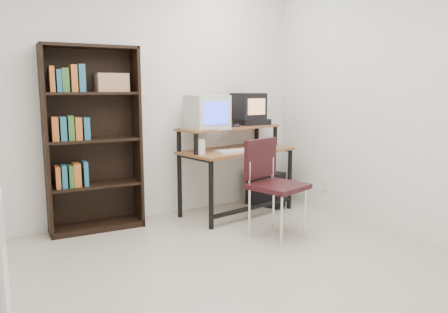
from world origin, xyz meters
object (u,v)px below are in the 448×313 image
bookshelf (92,137)px  crt_tv (248,106)px  pc_tower (265,188)px  school_chair (271,177)px  crt_monitor (207,112)px  computer_desk (235,152)px

bookshelf → crt_tv: bearing=1.8°
pc_tower → school_chair: (-0.61, -0.91, 0.37)m
crt_tv → pc_tower: (0.18, -0.12, -0.99)m
crt_monitor → computer_desk: bearing=-9.2°
school_chair → pc_tower: bearing=40.9°
crt_tv → pc_tower: 1.02m
crt_monitor → crt_tv: bearing=11.1°
crt_monitor → crt_tv: 0.64m
computer_desk → crt_tv: 0.61m
crt_monitor → school_chair: size_ratio=0.43×
school_chair → bookshelf: bearing=126.8°
school_chair → bookshelf: size_ratio=0.51×
crt_monitor → pc_tower: bearing=0.4°
pc_tower → bookshelf: size_ratio=0.25×
crt_monitor → pc_tower: (0.81, 0.01, -0.94)m
crt_tv → school_chair: crt_tv is taller
computer_desk → pc_tower: size_ratio=3.00×
crt_tv → school_chair: size_ratio=0.36×
pc_tower → crt_monitor: bearing=157.4°
crt_monitor → bookshelf: (-1.19, 0.18, -0.22)m
pc_tower → bookshelf: bearing=151.8°
school_chair → crt_tv: bearing=52.1°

